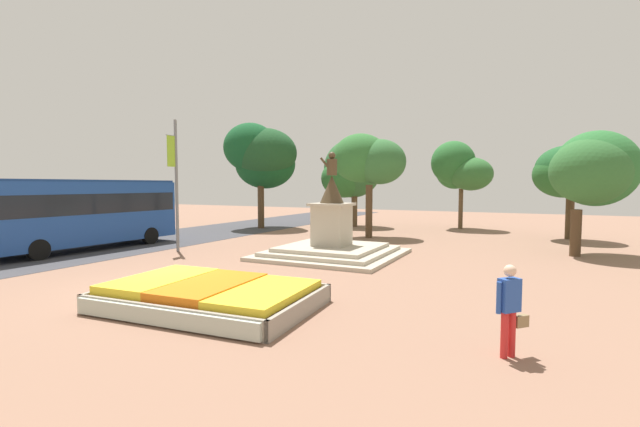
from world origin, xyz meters
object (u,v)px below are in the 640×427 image
flower_planter (208,296)px  pedestrian_with_handbag (510,305)px  banner_pole (176,182)px  city_bus (80,210)px  statue_monument (332,240)px

flower_planter → pedestrian_with_handbag: pedestrian_with_handbag is taller
banner_pole → city_bus: banner_pole is taller
city_bus → statue_monument: bearing=17.9°
banner_pole → statue_monument: bearing=15.8°
flower_planter → city_bus: 13.25m
flower_planter → statue_monument: bearing=93.1°
flower_planter → banner_pole: 10.57m
city_bus → pedestrian_with_handbag: bearing=-14.3°
banner_pole → city_bus: bearing=-158.9°
flower_planter → banner_pole: bearing=139.1°
city_bus → banner_pole: bearing=21.1°
banner_pole → pedestrian_with_handbag: banner_pole is taller
flower_planter → banner_pole: size_ratio=0.90×
statue_monument → city_bus: size_ratio=0.60×
banner_pole → pedestrian_with_handbag: bearing=-24.3°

